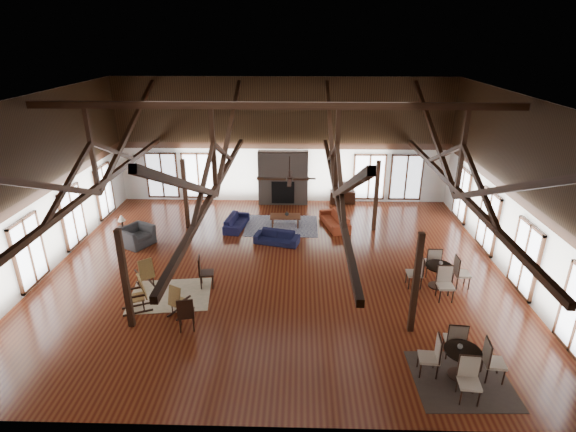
{
  "coord_description": "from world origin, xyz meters",
  "views": [
    {
      "loc": [
        0.81,
        -14.19,
        7.88
      ],
      "look_at": [
        0.39,
        1.0,
        1.63
      ],
      "focal_mm": 28.0,
      "sensor_mm": 36.0,
      "label": 1
    }
  ],
  "objects_px": {
    "coffee_table": "(285,217)",
    "cafe_table_near": "(462,358)",
    "sofa_navy_front": "(277,237)",
    "armchair": "(137,236)",
    "cafe_table_far": "(438,272)",
    "tv_console": "(343,197)",
    "sofa_navy_left": "(236,222)",
    "sofa_orange": "(335,220)"
  },
  "relations": [
    {
      "from": "cafe_table_far",
      "to": "tv_console",
      "type": "bearing_deg",
      "value": 107.57
    },
    {
      "from": "armchair",
      "to": "tv_console",
      "type": "distance_m",
      "value": 9.91
    },
    {
      "from": "cafe_table_near",
      "to": "coffee_table",
      "type": "bearing_deg",
      "value": 116.81
    },
    {
      "from": "sofa_navy_left",
      "to": "cafe_table_far",
      "type": "xyz_separation_m",
      "value": [
        7.33,
        -4.67,
        0.28
      ]
    },
    {
      "from": "coffee_table",
      "to": "cafe_table_far",
      "type": "xyz_separation_m",
      "value": [
        5.22,
        -4.85,
        0.1
      ]
    },
    {
      "from": "cafe_table_near",
      "to": "cafe_table_far",
      "type": "height_order",
      "value": "cafe_table_far"
    },
    {
      "from": "cafe_table_near",
      "to": "tv_console",
      "type": "distance_m",
      "value": 12.21
    },
    {
      "from": "sofa_navy_front",
      "to": "tv_console",
      "type": "relative_size",
      "value": 1.45
    },
    {
      "from": "coffee_table",
      "to": "tv_console",
      "type": "height_order",
      "value": "tv_console"
    },
    {
      "from": "coffee_table",
      "to": "cafe_table_near",
      "type": "xyz_separation_m",
      "value": [
        4.59,
        -9.08,
        0.09
      ]
    },
    {
      "from": "sofa_navy_front",
      "to": "sofa_navy_left",
      "type": "bearing_deg",
      "value": 154.73
    },
    {
      "from": "sofa_orange",
      "to": "coffee_table",
      "type": "height_order",
      "value": "sofa_orange"
    },
    {
      "from": "sofa_navy_left",
      "to": "sofa_orange",
      "type": "distance_m",
      "value": 4.27
    },
    {
      "from": "sofa_orange",
      "to": "cafe_table_far",
      "type": "bearing_deg",
      "value": 17.14
    },
    {
      "from": "sofa_navy_left",
      "to": "coffee_table",
      "type": "relative_size",
      "value": 1.37
    },
    {
      "from": "sofa_navy_front",
      "to": "cafe_table_far",
      "type": "relative_size",
      "value": 0.85
    },
    {
      "from": "armchair",
      "to": "cafe_table_far",
      "type": "distance_m",
      "value": 11.42
    },
    {
      "from": "armchair",
      "to": "cafe_table_near",
      "type": "distance_m",
      "value": 12.62
    },
    {
      "from": "sofa_navy_left",
      "to": "sofa_navy_front",
      "type": "bearing_deg",
      "value": -121.41
    },
    {
      "from": "sofa_orange",
      "to": "coffee_table",
      "type": "distance_m",
      "value": 2.16
    },
    {
      "from": "cafe_table_near",
      "to": "tv_console",
      "type": "relative_size",
      "value": 1.71
    },
    {
      "from": "sofa_navy_left",
      "to": "tv_console",
      "type": "height_order",
      "value": "tv_console"
    },
    {
      "from": "coffee_table",
      "to": "cafe_table_near",
      "type": "height_order",
      "value": "cafe_table_near"
    },
    {
      "from": "sofa_navy_front",
      "to": "armchair",
      "type": "bearing_deg",
      "value": -162.59
    },
    {
      "from": "cafe_table_near",
      "to": "tv_console",
      "type": "height_order",
      "value": "cafe_table_near"
    },
    {
      "from": "cafe_table_far",
      "to": "sofa_navy_left",
      "type": "bearing_deg",
      "value": 147.52
    },
    {
      "from": "sofa_navy_front",
      "to": "cafe_table_near",
      "type": "height_order",
      "value": "cafe_table_near"
    },
    {
      "from": "sofa_navy_left",
      "to": "coffee_table",
      "type": "height_order",
      "value": "sofa_navy_left"
    },
    {
      "from": "sofa_orange",
      "to": "cafe_table_far",
      "type": "xyz_separation_m",
      "value": [
        3.07,
        -4.92,
        0.24
      ]
    },
    {
      "from": "sofa_orange",
      "to": "coffee_table",
      "type": "bearing_deg",
      "value": -102.77
    },
    {
      "from": "sofa_navy_front",
      "to": "coffee_table",
      "type": "relative_size",
      "value": 1.34
    },
    {
      "from": "tv_console",
      "to": "sofa_navy_left",
      "type": "bearing_deg",
      "value": -146.82
    },
    {
      "from": "sofa_navy_left",
      "to": "cafe_table_far",
      "type": "bearing_deg",
      "value": -114.0
    },
    {
      "from": "armchair",
      "to": "sofa_navy_front",
      "type": "bearing_deg",
      "value": -56.93
    },
    {
      "from": "sofa_navy_front",
      "to": "coffee_table",
      "type": "xyz_separation_m",
      "value": [
        0.29,
        1.71,
        0.19
      ]
    },
    {
      "from": "cafe_table_far",
      "to": "cafe_table_near",
      "type": "bearing_deg",
      "value": -98.44
    },
    {
      "from": "coffee_table",
      "to": "cafe_table_far",
      "type": "height_order",
      "value": "cafe_table_far"
    },
    {
      "from": "armchair",
      "to": "cafe_table_far",
      "type": "bearing_deg",
      "value": -74.27
    },
    {
      "from": "sofa_navy_front",
      "to": "coffee_table",
      "type": "bearing_deg",
      "value": 94.96
    },
    {
      "from": "sofa_navy_front",
      "to": "armchair",
      "type": "distance_m",
      "value": 5.56
    },
    {
      "from": "sofa_navy_front",
      "to": "sofa_navy_left",
      "type": "height_order",
      "value": "sofa_navy_left"
    },
    {
      "from": "coffee_table",
      "to": "cafe_table_near",
      "type": "distance_m",
      "value": 10.17
    }
  ]
}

